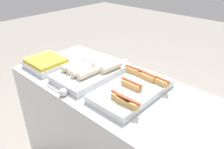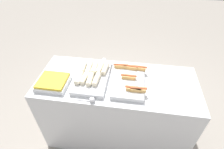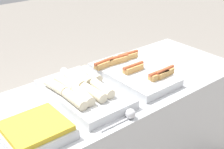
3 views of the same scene
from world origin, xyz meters
TOP-DOWN VIEW (x-y plane):
  - counter at (0.00, 0.00)m, footprint 1.64×0.68m
  - tray_hotdogs at (0.12, 0.00)m, footprint 0.35×0.53m
  - tray_wraps at (-0.26, 0.00)m, footprint 0.32×0.54m
  - tray_side_front at (-0.62, -0.15)m, footprint 0.29×0.27m
  - serving_spoon_near at (-0.20, -0.31)m, footprint 0.21×0.05m
  - serving_spoon_far at (-0.20, 0.31)m, footprint 0.20×0.05m

SIDE VIEW (x-z plane):
  - counter at x=0.00m, z-range 0.00..0.92m
  - serving_spoon_near at x=-0.20m, z-range 0.92..0.97m
  - serving_spoon_far at x=-0.20m, z-range 0.92..0.97m
  - tray_hotdogs at x=0.12m, z-range 0.91..1.01m
  - tray_side_front at x=-0.62m, z-range 0.92..1.00m
  - tray_wraps at x=-0.26m, z-range 0.91..1.02m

